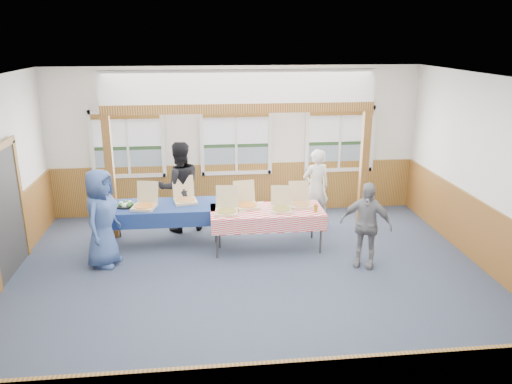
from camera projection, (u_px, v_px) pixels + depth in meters
floor at (253, 284)px, 7.99m from camera, size 8.00×8.00×0.00m
ceiling at (252, 81)px, 7.02m from camera, size 8.00×8.00×0.00m
wall_back at (236, 141)px, 10.82m from camera, size 8.00×0.00×8.00m
wall_front at (295, 312)px, 4.19m from camera, size 8.00×0.00×8.00m
wall_right at (503, 181)px, 7.92m from camera, size 0.00×8.00×8.00m
wainscot_back at (237, 188)px, 11.11m from camera, size 7.98×0.05×1.10m
wainscot_right at (492, 242)px, 8.23m from camera, size 0.05×6.98×1.10m
cased_opening at (5, 213)px, 8.11m from camera, size 0.06×1.30×2.10m
window_left at (127, 141)px, 10.52m from camera, size 1.56×0.10×1.46m
window_mid at (236, 138)px, 10.75m from camera, size 1.56×0.10×1.46m
window_right at (340, 136)px, 10.99m from camera, size 1.56×0.10×1.46m
post_left at (110, 178)px, 9.54m from camera, size 0.15×0.15×2.40m
post_right at (364, 170)px, 10.06m from camera, size 0.15×0.15×2.40m
cross_beam at (240, 108)px, 9.41m from camera, size 5.15×0.18×0.18m
table_left at (167, 207)px, 9.39m from camera, size 2.27×1.46×0.76m
table_right at (267, 212)px, 9.15m from camera, size 2.18×1.26×0.76m
pizza_box_a at (145, 204)px, 9.21m from camera, size 0.50×0.57×0.44m
pizza_box_b at (185, 198)px, 9.54m from camera, size 0.49×0.56×0.45m
pizza_box_c at (227, 209)px, 8.94m from camera, size 0.46×0.54×0.44m
pizza_box_d at (247, 203)px, 9.26m from camera, size 0.47×0.55×0.44m
pizza_box_e at (281, 207)px, 9.06m from camera, size 0.43×0.50×0.41m
pizza_box_f at (300, 202)px, 9.31m from camera, size 0.38×0.47×0.42m
veggie_tray at (126, 205)px, 9.29m from camera, size 0.38×0.38×0.09m
drink_glass at (316, 208)px, 8.96m from camera, size 0.07×0.07×0.15m
woman_white at (316, 188)px, 10.25m from camera, size 0.67×0.52×1.62m
woman_black at (180, 187)px, 9.94m from camera, size 1.03×0.88×1.83m
man_blue at (101, 218)px, 8.42m from camera, size 0.76×0.96×1.71m
person_grey at (366, 225)px, 8.43m from camera, size 0.94×0.73×1.49m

